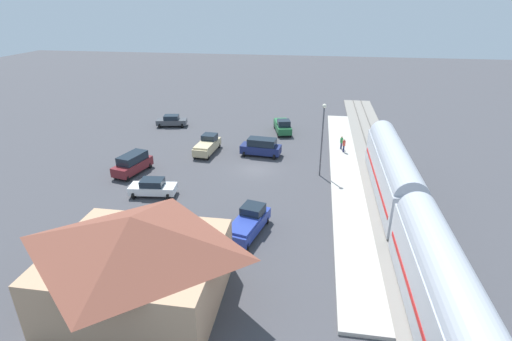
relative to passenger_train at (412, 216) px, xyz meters
name	(u,v)px	position (x,y,z in m)	size (l,w,h in m)	color
ground_plane	(256,169)	(14.00, -13.29, -2.86)	(200.00, 200.00, 0.00)	#424247
railway_track	(382,176)	(0.00, -13.29, -2.76)	(4.80, 70.00, 0.30)	gray
platform	(345,174)	(4.00, -13.29, -2.71)	(3.20, 46.00, 0.30)	#B7B2A8
passenger_train	(412,216)	(0.00, 0.00, 0.00)	(2.93, 35.28, 4.98)	#ADB2BC
station_building	(136,259)	(18.00, 8.71, 0.36)	(10.97, 9.31, 6.20)	tan
pedestrian_on_platform	(342,142)	(4.16, -20.68, -1.58)	(0.36, 0.36, 1.71)	#23284C
pedestrian_waiting_far	(344,145)	(3.91, -19.66, -1.58)	(0.36, 0.36, 1.71)	#23284C
sedan_charcoal	(172,121)	(29.27, -27.58, -1.98)	(4.76, 2.88, 1.74)	#47494F
pickup_green	(283,126)	(12.25, -27.13, -1.83)	(3.17, 5.71, 2.14)	#236638
suv_maroon	(133,163)	(27.38, -10.16, -1.71)	(3.07, 5.23, 2.22)	maroon
pickup_tan	(207,145)	(20.87, -17.55, -1.83)	(2.36, 5.53, 2.14)	#C6B284
suv_navy	(261,147)	(14.03, -17.62, -1.71)	(5.08, 2.78, 2.22)	navy
sedan_white	(153,187)	(23.03, -5.32, -1.98)	(4.66, 2.62, 1.74)	white
pickup_blue	(249,223)	(12.53, -0.06, -1.83)	(3.17, 5.71, 2.14)	#283D9E
light_pole_near_platform	(323,132)	(6.80, -12.71, 2.17)	(0.44, 0.44, 8.03)	#515156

